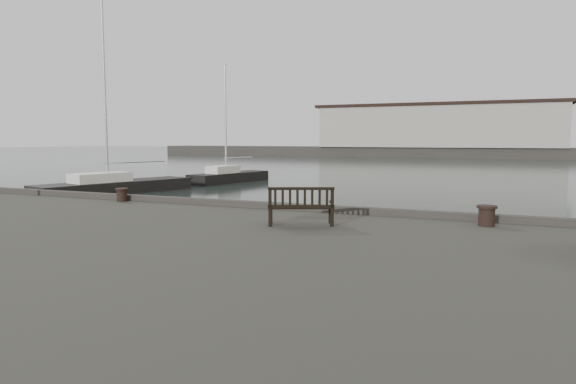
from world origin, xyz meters
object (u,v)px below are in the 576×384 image
Objects in this scene: bollard_left at (122,195)px; bollard_right at (487,216)px; yacht_d at (230,179)px; bench at (301,213)px; yacht_c at (116,190)px.

bollard_left is 10.93m from bollard_right.
bench is at bearing -45.41° from yacht_d.
bollard_left is at bearing -55.98° from yacht_d.
yacht_d is (-17.00, 25.99, -1.60)m from bench.
bollard_right is (10.92, -0.34, 0.02)m from bollard_left.
yacht_d is (-20.94, 24.39, -1.56)m from bollard_right.
yacht_c is (-19.48, 15.38, -1.59)m from bench.
yacht_d reaches higher than bench.
bollard_left is 26.10m from yacht_d.
bollard_left is (-6.98, 1.94, -0.07)m from bench.
yacht_c reaches higher than yacht_d.
bench is 7.25m from bollard_left.
yacht_d reaches higher than bollard_right.
bollard_left is 0.90× the size of bollard_right.
yacht_c is (-23.42, 13.78, -1.55)m from bollard_right.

